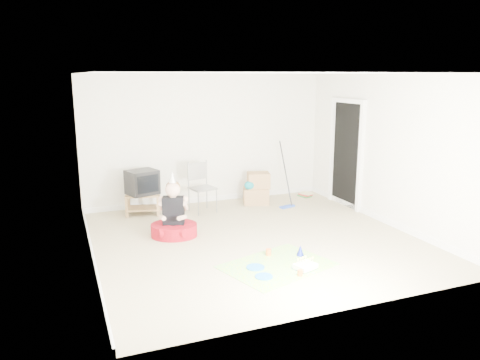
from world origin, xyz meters
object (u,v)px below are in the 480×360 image
object	(u,v)px
tv_stand	(143,202)
folding_chair	(203,188)
crt_tv	(142,182)
seated_woman	(174,222)
cardboard_boxes	(257,189)
birthday_cake	(305,267)

from	to	relation	value
tv_stand	folding_chair	bearing A→B (deg)	-13.04
crt_tv	folding_chair	size ratio (longest dim) A/B	0.55
seated_woman	crt_tv	bearing A→B (deg)	100.06
folding_chair	cardboard_boxes	world-z (taller)	folding_chair
cardboard_boxes	tv_stand	bearing A→B (deg)	177.80
birthday_cake	crt_tv	bearing A→B (deg)	115.13
tv_stand	birthday_cake	xyz separation A→B (m)	(1.59, -3.38, -0.20)
folding_chair	birthday_cake	world-z (taller)	folding_chair
tv_stand	seated_woman	world-z (taller)	seated_woman
crt_tv	birthday_cake	xyz separation A→B (m)	(1.59, -3.38, -0.58)
crt_tv	seated_woman	xyz separation A→B (m)	(0.25, -1.41, -0.39)
folding_chair	cardboard_boxes	size ratio (longest dim) A/B	1.50
seated_woman	folding_chair	bearing A→B (deg)	53.99
folding_chair	crt_tv	bearing A→B (deg)	166.96
folding_chair	birthday_cake	xyz separation A→B (m)	(0.49, -3.13, -0.43)
tv_stand	cardboard_boxes	world-z (taller)	cardboard_boxes
crt_tv	birthday_cake	distance (m)	3.78
crt_tv	seated_woman	size ratio (longest dim) A/B	0.49
folding_chair	seated_woman	size ratio (longest dim) A/B	0.89
cardboard_boxes	seated_woman	xyz separation A→B (m)	(-2.04, -1.33, -0.07)
cardboard_boxes	folding_chair	bearing A→B (deg)	-172.13
folding_chair	seated_woman	xyz separation A→B (m)	(-0.84, -1.16, -0.23)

